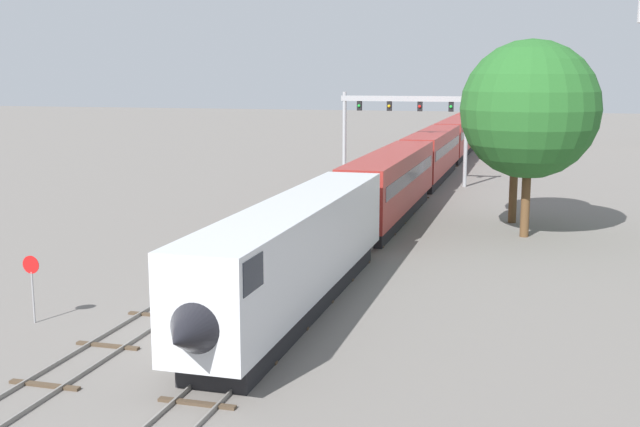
% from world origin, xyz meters
% --- Properties ---
extents(ground_plane, '(400.00, 400.00, 0.00)m').
position_xyz_m(ground_plane, '(0.00, 0.00, 0.00)').
color(ground_plane, slate).
extents(track_main, '(2.60, 200.00, 0.16)m').
position_xyz_m(track_main, '(2.00, 60.00, 0.07)').
color(track_main, slate).
rests_on(track_main, ground).
extents(track_near, '(2.60, 160.00, 0.16)m').
position_xyz_m(track_near, '(-3.50, 40.00, 0.07)').
color(track_near, slate).
rests_on(track_near, ground).
extents(passenger_train, '(3.04, 113.00, 4.80)m').
position_xyz_m(passenger_train, '(2.00, 50.28, 2.61)').
color(passenger_train, silver).
rests_on(passenger_train, ground).
extents(signal_gantry, '(12.10, 0.49, 8.65)m').
position_xyz_m(signal_gantry, '(-0.25, 45.81, 6.30)').
color(signal_gantry, '#999BA0').
rests_on(signal_gantry, ground).
extents(stop_sign, '(0.76, 0.08, 2.88)m').
position_xyz_m(stop_sign, '(-8.00, -0.18, 1.87)').
color(stop_sign, gray).
rests_on(stop_sign, ground).
extents(trackside_tree_left, '(6.35, 6.35, 11.10)m').
position_xyz_m(trackside_tree_left, '(10.41, 28.48, 7.89)').
color(trackside_tree_left, brown).
rests_on(trackside_tree_left, ground).
extents(trackside_tree_mid, '(8.66, 8.66, 12.44)m').
position_xyz_m(trackside_tree_mid, '(11.33, 23.65, 8.09)').
color(trackside_tree_mid, brown).
rests_on(trackside_tree_mid, ground).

